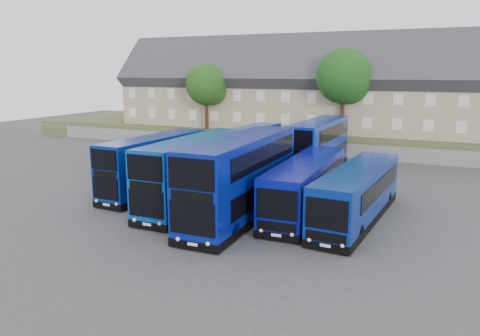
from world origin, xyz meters
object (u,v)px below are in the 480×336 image
object	(u,v)px
dd_front_mid	(195,173)
tree_mid	(345,78)
dd_front_left	(155,166)
coach_east_a	(306,187)
tree_west	(208,86)

from	to	relation	value
dd_front_mid	tree_mid	bearing A→B (deg)	78.08
dd_front_left	tree_mid	size ratio (longest dim) A/B	1.15
coach_east_a	tree_mid	distance (m)	22.58
coach_east_a	tree_mid	world-z (taller)	tree_mid
dd_front_left	dd_front_mid	size ratio (longest dim) A/B	0.93
tree_west	dd_front_left	bearing A→B (deg)	-71.81
dd_front_left	tree_mid	world-z (taller)	tree_mid
coach_east_a	tree_west	size ratio (longest dim) A/B	1.60
coach_east_a	tree_west	xyz separation A→B (m)	(-18.41, 21.01, 5.42)
tree_west	tree_mid	size ratio (longest dim) A/B	0.83
dd_front_mid	tree_west	bearing A→B (deg)	115.87
dd_front_mid	coach_east_a	size ratio (longest dim) A/B	0.93
coach_east_a	tree_west	distance (m)	28.45
dd_front_left	tree_west	distance (m)	22.73
dd_front_mid	tree_west	size ratio (longest dim) A/B	1.49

